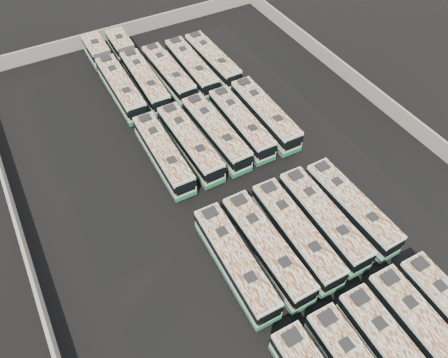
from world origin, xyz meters
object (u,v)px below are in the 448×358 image
at_px(bus_midback_right, 241,124).
at_px(bus_midback_far_left, 163,154).
at_px(bus_midfront_left, 267,248).
at_px(bus_midfront_right, 323,219).
at_px(bus_midfront_center, 296,234).
at_px(bus_back_far_left, 113,75).
at_px(bus_midback_center, 216,133).
at_px(bus_midback_far_right, 265,115).
at_px(bus_midfront_far_right, 351,207).
at_px(bus_back_left, 137,69).
at_px(bus_back_right, 191,67).
at_px(bus_back_far_right, 212,60).
at_px(bus_midfront_far_left, 235,262).
at_px(bus_back_center, 169,74).
at_px(bus_midback_left, 190,143).
at_px(bus_front_right, 429,338).

bearing_deg(bus_midback_right, bus_midback_far_left, -178.24).
height_order(bus_midfront_left, bus_midfront_right, bus_midfront_left).
bearing_deg(bus_midfront_center, bus_back_far_left, 102.60).
relative_size(bus_midback_center, bus_midback_far_right, 1.00).
height_order(bus_midfront_center, bus_midback_far_right, bus_midback_far_right).
xyz_separation_m(bus_midfront_center, bus_midfront_far_right, (6.68, -0.03, -0.06)).
bearing_deg(bus_midback_center, bus_back_left, 100.03).
height_order(bus_back_left, bus_back_right, bus_back_left).
distance_m(bus_back_right, bus_back_far_right, 3.31).
relative_size(bus_midfront_far_left, bus_back_far_right, 1.02).
distance_m(bus_midfront_right, bus_back_far_right, 29.42).
xyz_separation_m(bus_midfront_far_left, bus_midfront_center, (6.53, -0.17, 0.03)).
relative_size(bus_midfront_right, bus_midback_center, 0.98).
bearing_deg(bus_back_center, bus_midback_left, -105.49).
distance_m(bus_midfront_center, bus_back_right, 29.44).
height_order(bus_midfront_far_left, bus_back_center, bus_midfront_far_left).
height_order(bus_midfront_left, bus_back_far_right, bus_midfront_left).
height_order(bus_front_right, bus_midfront_right, bus_front_right).
relative_size(bus_midback_far_right, bus_back_left, 0.66).
bearing_deg(bus_midfront_center, bus_midback_far_right, 68.36).
bearing_deg(bus_midfront_center, bus_back_center, 91.03).
distance_m(bus_midback_far_left, bus_back_center, 15.15).
relative_size(bus_midfront_far_left, bus_back_left, 0.65).
xyz_separation_m(bus_front_right, bus_midback_far_left, (-10.08, 29.15, -0.05)).
distance_m(bus_midfront_right, bus_midback_left, 17.14).
distance_m(bus_midfront_far_left, bus_midback_right, 18.74).
height_order(bus_midfront_right, bus_back_left, bus_midfront_right).
bearing_deg(bus_back_left, bus_front_right, -80.36).
distance_m(bus_midfront_far_left, bus_midback_center, 17.15).
height_order(bus_midfront_right, bus_midback_right, bus_midfront_right).
bearing_deg(bus_back_left, bus_midback_far_right, -57.40).
relative_size(bus_midback_far_left, bus_midback_left, 0.99).
bearing_deg(bus_back_center, bus_midfront_far_right, -78.65).
bearing_deg(bus_front_right, bus_midback_right, 91.24).
relative_size(bus_midback_far_right, bus_back_right, 1.03).
relative_size(bus_midfront_right, bus_midback_far_left, 1.01).
xyz_separation_m(bus_midback_far_left, bus_midback_left, (3.33, 0.11, 0.02)).
height_order(bus_front_right, bus_midback_far_left, bus_front_right).
bearing_deg(bus_back_far_left, bus_back_right, -18.61).
distance_m(bus_midfront_far_left, bus_midfront_far_right, 13.20).
relative_size(bus_midback_left, bus_back_far_right, 1.03).
distance_m(bus_midfront_right, bus_back_center, 29.44).
height_order(bus_midfront_right, bus_back_center, bus_midfront_right).
distance_m(bus_midfront_center, bus_midback_center, 16.02).
height_order(bus_midfront_far_left, bus_midback_far_right, bus_midback_far_right).
distance_m(bus_midfront_left, bus_back_far_right, 31.02).
distance_m(bus_midfront_center, bus_midback_far_left, 17.20).
relative_size(bus_back_center, bus_back_far_right, 1.01).
bearing_deg(bus_midback_center, bus_midback_far_right, -1.21).
bearing_deg(bus_midfront_far_left, bus_back_left, 85.56).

